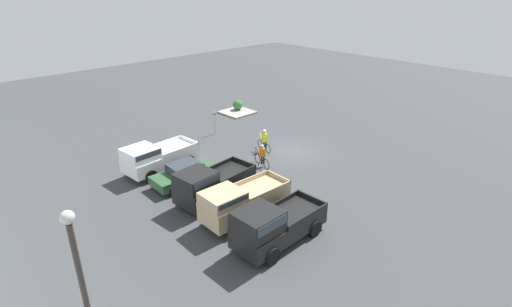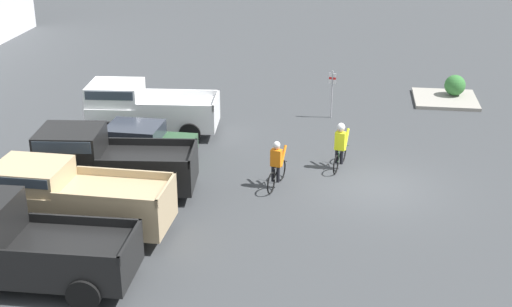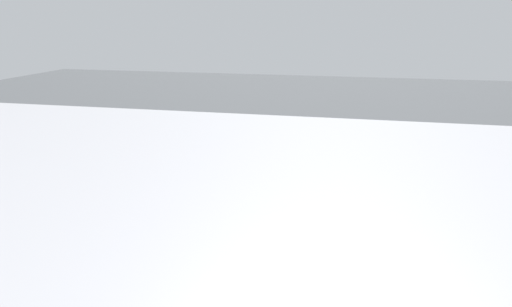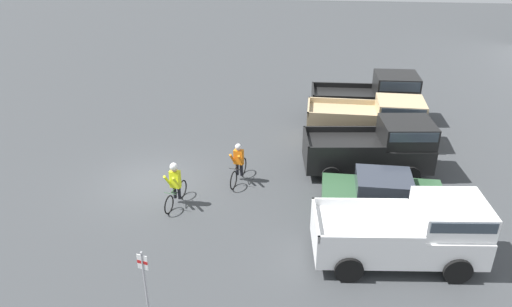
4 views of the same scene
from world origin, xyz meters
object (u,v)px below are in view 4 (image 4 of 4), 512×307
at_px(pickup_truck_1, 371,120).
at_px(pickup_truck_3, 411,230).
at_px(fire_lane_sign, 144,277).
at_px(sedan_0, 383,193).
at_px(cyclist_1, 238,163).
at_px(cyclist_0, 175,183).
at_px(pickup_truck_2, 378,147).
at_px(pickup_truck_0, 374,96).

xyz_separation_m(pickup_truck_1, pickup_truck_3, (8.36, 0.26, -0.03)).
bearing_deg(fire_lane_sign, sedan_0, 129.45).
height_order(pickup_truck_1, pickup_truck_3, pickup_truck_1).
bearing_deg(cyclist_1, pickup_truck_1, 125.90).
bearing_deg(sedan_0, cyclist_0, -87.55).
relative_size(pickup_truck_2, cyclist_0, 2.90).
bearing_deg(pickup_truck_0, pickup_truck_2, -5.20).
relative_size(pickup_truck_3, cyclist_1, 2.81).
height_order(pickup_truck_1, sedan_0, pickup_truck_1).
bearing_deg(cyclist_0, pickup_truck_1, 127.73).
distance_m(pickup_truck_1, cyclist_0, 9.66).
relative_size(sedan_0, cyclist_0, 2.43).
xyz_separation_m(pickup_truck_0, cyclist_0, (8.73, -8.11, -0.31)).
bearing_deg(cyclist_1, pickup_truck_0, 138.62).
distance_m(sedan_0, cyclist_1, 5.60).
xyz_separation_m(cyclist_0, cyclist_1, (-1.88, 2.08, -0.09)).
distance_m(pickup_truck_2, cyclist_1, 5.68).
bearing_deg(pickup_truck_2, pickup_truck_0, 174.80).
distance_m(sedan_0, cyclist_0, 7.46).
height_order(cyclist_0, cyclist_1, cyclist_0).
relative_size(pickup_truck_0, pickup_truck_2, 0.99).
bearing_deg(fire_lane_sign, pickup_truck_2, 140.32).
bearing_deg(sedan_0, cyclist_1, -106.24).
height_order(pickup_truck_2, pickup_truck_3, pickup_truck_2).
bearing_deg(cyclist_0, sedan_0, 92.45).
relative_size(cyclist_0, fire_lane_sign, 0.87).
bearing_deg(pickup_truck_3, sedan_0, -170.82).
bearing_deg(pickup_truck_0, sedan_0, -4.46).
relative_size(pickup_truck_1, fire_lane_sign, 2.50).
xyz_separation_m(cyclist_1, fire_lane_sign, (7.29, -1.58, 0.45)).
xyz_separation_m(pickup_truck_2, cyclist_0, (3.16, -7.60, -0.23)).
distance_m(pickup_truck_1, cyclist_1, 6.87).
relative_size(pickup_truck_0, fire_lane_sign, 2.49).
relative_size(pickup_truck_0, cyclist_1, 2.77).
xyz_separation_m(pickup_truck_0, sedan_0, (8.41, -0.66, -0.51)).
bearing_deg(sedan_0, fire_lane_sign, -50.55).
bearing_deg(pickup_truck_0, fire_lane_sign, -28.31).
bearing_deg(fire_lane_sign, cyclist_0, -174.74).
bearing_deg(pickup_truck_3, pickup_truck_2, -176.97).
bearing_deg(cyclist_1, cyclist_0, -47.80).
relative_size(cyclist_1, fire_lane_sign, 0.90).
height_order(pickup_truck_0, sedan_0, pickup_truck_0).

